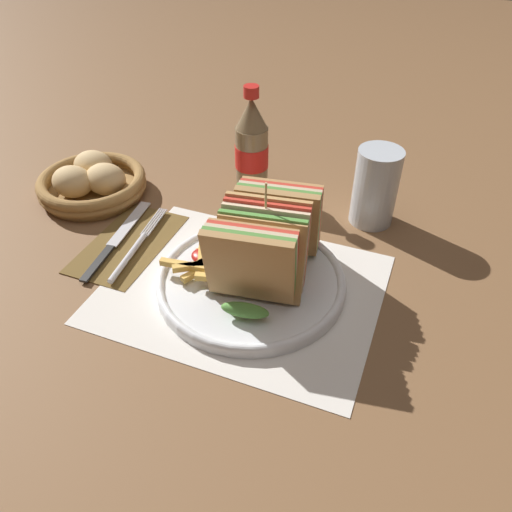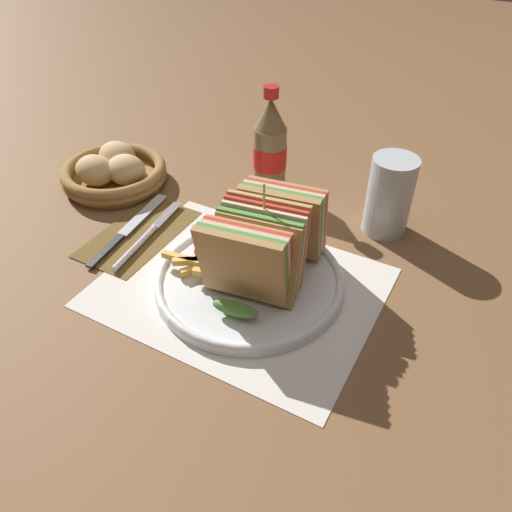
# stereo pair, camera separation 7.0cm
# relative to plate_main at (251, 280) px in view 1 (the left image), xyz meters

# --- Properties ---
(ground_plane) EXTENTS (4.00, 4.00, 0.00)m
(ground_plane) POSITION_rel_plate_main_xyz_m (-0.01, -0.02, -0.01)
(ground_plane) COLOR brown
(placemat) EXTENTS (0.38, 0.30, 0.00)m
(placemat) POSITION_rel_plate_main_xyz_m (-0.01, -0.01, -0.01)
(placemat) COLOR silver
(placemat) RESTS_ON ground_plane
(plate_main) EXTENTS (0.27, 0.27, 0.02)m
(plate_main) POSITION_rel_plate_main_xyz_m (0.00, 0.00, 0.00)
(plate_main) COLOR white
(plate_main) RESTS_ON ground_plane
(club_sandwich) EXTENTS (0.13, 0.21, 0.15)m
(club_sandwich) POSITION_rel_plate_main_xyz_m (0.02, 0.01, 0.06)
(club_sandwich) COLOR tan
(club_sandwich) RESTS_ON plate_main
(fries_pile) EXTENTS (0.12, 0.09, 0.02)m
(fries_pile) POSITION_rel_plate_main_xyz_m (-0.07, -0.01, 0.02)
(fries_pile) COLOR gold
(fries_pile) RESTS_ON plate_main
(ketchup_blob) EXTENTS (0.04, 0.04, 0.01)m
(ketchup_blob) POSITION_rel_plate_main_xyz_m (-0.07, 0.01, 0.02)
(ketchup_blob) COLOR maroon
(ketchup_blob) RESTS_ON plate_main
(napkin) EXTENTS (0.11, 0.20, 0.00)m
(napkin) POSITION_rel_plate_main_xyz_m (-0.22, 0.02, -0.01)
(napkin) COLOR brown
(napkin) RESTS_ON ground_plane
(fork) EXTENTS (0.03, 0.19, 0.01)m
(fork) POSITION_rel_plate_main_xyz_m (-0.20, 0.00, -0.00)
(fork) COLOR silver
(fork) RESTS_ON napkin
(knife) EXTENTS (0.04, 0.21, 0.00)m
(knife) POSITION_rel_plate_main_xyz_m (-0.24, 0.02, -0.00)
(knife) COLOR black
(knife) RESTS_ON napkin
(coke_bottle_near) EXTENTS (0.06, 0.06, 0.19)m
(coke_bottle_near) POSITION_rel_plate_main_xyz_m (-0.10, 0.25, 0.07)
(coke_bottle_near) COLOR #7A6647
(coke_bottle_near) RESTS_ON ground_plane
(glass_near) EXTENTS (0.07, 0.07, 0.13)m
(glass_near) POSITION_rel_plate_main_xyz_m (0.13, 0.23, 0.05)
(glass_near) COLOR silver
(glass_near) RESTS_ON ground_plane
(bread_basket) EXTENTS (0.19, 0.19, 0.07)m
(bread_basket) POSITION_rel_plate_main_xyz_m (-0.36, 0.12, 0.02)
(bread_basket) COLOR olive
(bread_basket) RESTS_ON ground_plane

